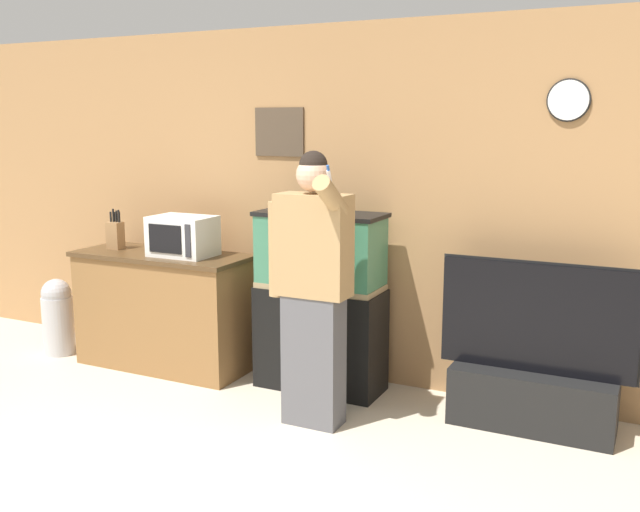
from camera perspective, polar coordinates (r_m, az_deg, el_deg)
The scene contains 8 objects.
wall_back_paneled at distance 5.28m, azimuth 1.73°, elevation 4.07°, with size 10.00×0.08×2.60m.
counter_island at distance 5.74m, azimuth -12.36°, elevation -4.23°, with size 1.41×0.58×0.91m.
microwave at distance 5.48m, azimuth -10.92°, elevation 1.58°, with size 0.47×0.34×0.30m.
knife_block at distance 5.90m, azimuth -16.06°, elevation 1.68°, with size 0.12×0.10×0.32m.
aquarium_on_stand at distance 5.10m, azimuth 0.03°, elevation -3.69°, with size 0.91×0.39×1.29m.
tv_on_stand at distance 4.74m, azimuth 16.70°, elevation -9.47°, with size 1.21×0.40×1.07m.
person_standing at distance 4.43m, azimuth -0.65°, elevation -2.39°, with size 0.55×0.41×1.74m.
trash_bin at distance 6.32m, azimuth -20.25°, elevation -4.49°, with size 0.25×0.25×0.64m.
Camera 1 is at (2.16, -1.99, 1.91)m, focal length 40.00 mm.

